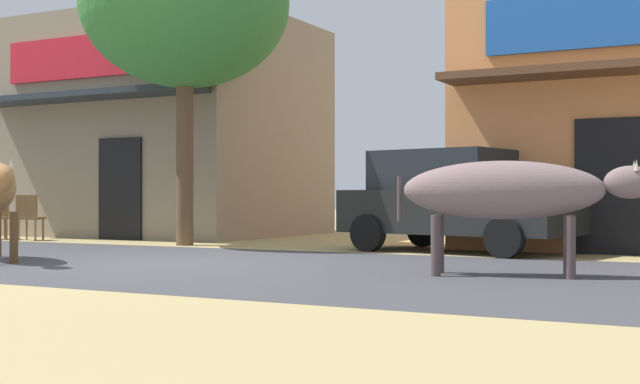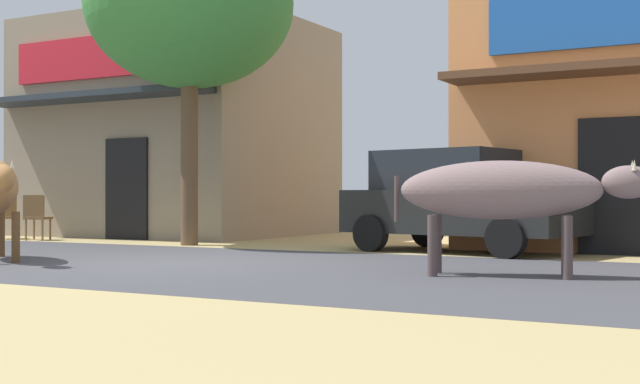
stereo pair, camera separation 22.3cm
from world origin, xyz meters
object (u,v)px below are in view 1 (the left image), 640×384
parked_hatchback_car (455,200)px  cow_far_dark (509,191)px  roadside_tree (185,5)px  cafe_chair_near_tree (29,215)px

parked_hatchback_car → cow_far_dark: 4.16m
roadside_tree → parked_hatchback_car: (4.95, 0.58, -3.56)m
parked_hatchback_car → cafe_chair_near_tree: (-8.71, -0.71, -0.33)m
parked_hatchback_car → cow_far_dark: size_ratio=1.43×
parked_hatchback_car → cow_far_dark: (1.87, -3.71, 0.11)m
roadside_tree → cow_far_dark: (6.82, -3.13, -3.45)m
cow_far_dark → cafe_chair_near_tree: (-10.58, 3.00, -0.44)m
parked_hatchback_car → cow_far_dark: bearing=-63.3°
roadside_tree → parked_hatchback_car: size_ratio=1.50×
roadside_tree → cow_far_dark: roadside_tree is taller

